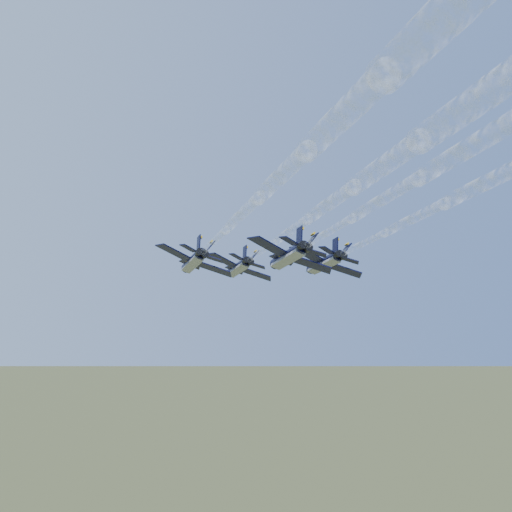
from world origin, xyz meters
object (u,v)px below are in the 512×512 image
jet_left (193,261)px  jet_slot (288,256)px  jet_right (324,263)px  jet_lead (238,268)px

jet_left → jet_slot: 17.10m
jet_left → jet_right: bearing=-3.4°
jet_lead → jet_right: 18.86m
jet_lead → jet_slot: (-8.98, -27.60, 0.00)m
jet_lead → jet_left: size_ratio=1.00×
jet_left → jet_slot: size_ratio=1.00×
jet_left → jet_right: (18.18, -7.10, 0.00)m
jet_lead → jet_right: (3.88, -18.45, 0.00)m
jet_lead → jet_slot: bearing=-90.1°
jet_lead → jet_slot: size_ratio=1.00×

